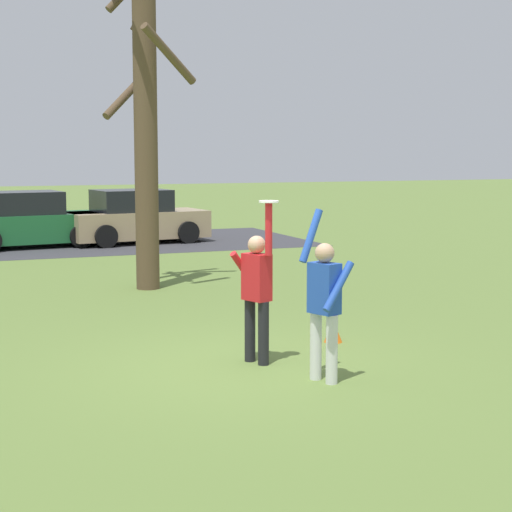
{
  "coord_description": "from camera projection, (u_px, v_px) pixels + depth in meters",
  "views": [
    {
      "loc": [
        -3.71,
        -9.78,
        2.7
      ],
      "look_at": [
        0.44,
        0.67,
        1.32
      ],
      "focal_mm": 59.47,
      "sensor_mm": 36.0,
      "label": 1
    }
  ],
  "objects": [
    {
      "name": "parked_car_green",
      "position": [
        26.0,
        222.0,
        24.15
      ],
      "size": [
        4.29,
        2.42,
        1.59
      ],
      "rotation": [
        0.0,
        0.0,
        0.12
      ],
      "color": "#1E6633",
      "rests_on": "ground_plane"
    },
    {
      "name": "person_defender",
      "position": [
        324.0,
        300.0,
        9.92
      ],
      "size": [
        0.57,
        0.64,
        2.04
      ],
      "rotation": [
        0.0,
        0.0,
        1.92
      ],
      "color": "silver",
      "rests_on": "ground_plane"
    },
    {
      "name": "ground_plane",
      "position": [
        243.0,
        367.0,
        10.71
      ],
      "size": [
        120.0,
        120.0,
        0.0
      ],
      "primitive_type": "plane",
      "color": "olive"
    },
    {
      "name": "bare_tree_tall",
      "position": [
        145.0,
        114.0,
        16.46
      ],
      "size": [
        1.85,
        1.82,
        7.0
      ],
      "color": "brown",
      "rests_on": "ground_plane"
    },
    {
      "name": "frisbee_disc",
      "position": [
        269.0,
        202.0,
        10.5
      ],
      "size": [
        0.25,
        0.25,
        0.02
      ],
      "primitive_type": "cylinder",
      "color": "white",
      "rests_on": "person_catcher"
    },
    {
      "name": "field_cone_orange",
      "position": [
        333.0,
        331.0,
        12.1
      ],
      "size": [
        0.26,
        0.26,
        0.32
      ],
      "primitive_type": "cone",
      "color": "orange",
      "rests_on": "ground_plane"
    },
    {
      "name": "parked_car_tan",
      "position": [
        135.0,
        219.0,
        25.28
      ],
      "size": [
        4.29,
        2.42,
        1.59
      ],
      "rotation": [
        0.0,
        0.0,
        0.12
      ],
      "color": "tan",
      "rests_on": "ground_plane"
    },
    {
      "name": "person_catcher",
      "position": [
        257.0,
        288.0,
        10.8
      ],
      "size": [
        0.48,
        0.59,
        2.08
      ],
      "rotation": [
        0.0,
        0.0,
        -1.22
      ],
      "color": "black",
      "rests_on": "ground_plane"
    },
    {
      "name": "parking_strip",
      "position": [
        19.0,
        246.0,
        24.35
      ],
      "size": [
        16.97,
        6.4,
        0.01
      ],
      "primitive_type": "cube",
      "color": "#38383D",
      "rests_on": "ground_plane"
    }
  ]
}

